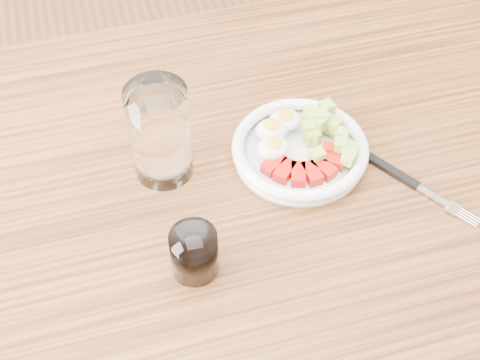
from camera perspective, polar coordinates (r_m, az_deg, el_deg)
name	(u,v)px	position (r m, az deg, el deg)	size (l,w,h in m)	color
dining_table	(248,237)	(1.05, 0.67, -4.85)	(1.50, 0.90, 0.77)	brown
bowl	(300,147)	(1.01, 5.14, 2.80)	(0.21, 0.21, 0.05)	white
fork	(407,180)	(1.02, 14.03, 0.01)	(0.11, 0.17, 0.01)	black
water_glass	(160,133)	(0.95, -6.84, 4.01)	(0.09, 0.09, 0.16)	white
coffee_glass	(194,253)	(0.87, -3.92, -6.22)	(0.06, 0.06, 0.07)	white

